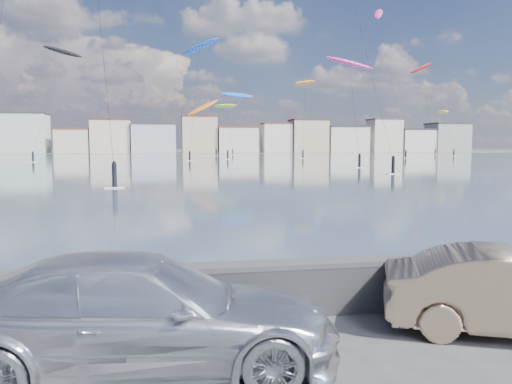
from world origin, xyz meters
TOP-DOWN VIEW (x-y plane):
  - bay_water at (0.00, 91.50)m, footprint 500.00×177.00m
  - far_shore_strip at (0.00, 200.00)m, footprint 500.00×60.00m
  - seawall at (0.00, 2.70)m, footprint 400.00×0.36m
  - far_buildings at (1.31, 186.00)m, footprint 240.79×13.26m
  - car_silver at (-1.18, 0.91)m, footprint 5.75×2.73m
  - kitesurfer_2 at (14.83, 108.86)m, footprint 7.90×10.60m
  - kitesurfer_4 at (32.16, 112.77)m, footprint 7.88×12.14m
  - kitesurfer_5 at (80.49, 132.94)m, footprint 6.30×16.55m
  - kitesurfer_6 at (-22.05, 104.29)m, footprint 10.02×18.69m
  - kitesurfer_10 at (81.56, 148.69)m, footprint 8.31×12.26m
  - kitesurfer_13 at (6.06, 102.05)m, footprint 9.39×14.82m
  - kitesurfer_14 at (51.94, 115.44)m, footprint 5.44×16.44m
  - kitesurfer_16 at (26.67, 67.74)m, footprint 7.80×11.08m
  - kitesurfer_18 at (9.29, 140.07)m, footprint 10.30×9.89m
  - kitesurfer_19 at (17.69, 156.40)m, footprint 8.01×13.29m

SIDE VIEW (x-z plane):
  - bay_water at x=0.00m, z-range 0.01..0.01m
  - far_shore_strip at x=0.00m, z-range 0.01..0.01m
  - seawall at x=0.00m, z-range 0.04..1.12m
  - car_silver at x=-1.18m, z-range 0.00..1.62m
  - far_buildings at x=1.31m, z-range -1.27..13.33m
  - kitesurfer_5 at x=80.49m, z-range 6.00..19.64m
  - kitesurfer_18 at x=9.29m, z-range 5.21..22.21m
  - kitesurfer_2 at x=14.83m, z-range 6.37..22.04m
  - kitesurfer_16 at x=26.67m, z-range 6.77..23.74m
  - kitesurfer_19 at x=17.69m, z-range 7.05..23.64m
  - kitesurfer_4 at x=32.16m, z-range 8.13..27.57m
  - kitesurfer_6 at x=-22.05m, z-range 10.01..34.21m
  - kitesurfer_13 at x=6.06m, z-range 10.59..36.42m
  - kitesurfer_10 at x=81.56m, z-range 12.39..43.04m
  - kitesurfer_14 at x=51.94m, z-range 15.96..54.34m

